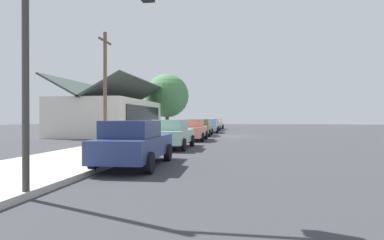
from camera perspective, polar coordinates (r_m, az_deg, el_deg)
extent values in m
plane|color=#38383D|center=(28.79, 7.31, -3.02)|extent=(120.00, 120.00, 0.00)
cube|color=#B2AFA8|center=(29.46, -3.65, -2.79)|extent=(60.00, 4.20, 0.16)
cube|color=navy|center=(10.81, -10.52, -4.94)|extent=(4.60, 1.86, 0.70)
cube|color=navy|center=(10.34, -11.27, -1.68)|extent=(2.23, 1.58, 0.56)
cylinder|color=black|center=(12.44, -12.34, -5.88)|extent=(0.67, 0.24, 0.66)
cylinder|color=black|center=(11.99, -4.57, -6.10)|extent=(0.67, 0.24, 0.66)
cylinder|color=black|center=(9.84, -17.78, -7.52)|extent=(0.67, 0.24, 0.66)
cylinder|color=black|center=(9.27, -8.05, -8.00)|extent=(0.67, 0.24, 0.66)
cube|color=#9ED1BC|center=(16.92, -3.64, -3.04)|extent=(4.54, 1.75, 0.70)
cube|color=#86B1A0|center=(16.46, -3.99, -0.94)|extent=(2.18, 1.53, 0.56)
cylinder|color=black|center=(18.51, -5.30, -3.84)|extent=(0.66, 0.22, 0.66)
cylinder|color=black|center=(18.16, 0.00, -3.92)|extent=(0.66, 0.22, 0.66)
cylinder|color=black|center=(15.81, -7.83, -4.55)|extent=(0.66, 0.22, 0.66)
cylinder|color=black|center=(15.40, -1.65, -4.68)|extent=(0.66, 0.22, 0.66)
cube|color=#EA8C75|center=(22.91, 0.02, -2.17)|extent=(4.34, 1.90, 0.70)
cube|color=tan|center=(22.47, -0.14, -0.61)|extent=(2.09, 1.66, 0.56)
cylinder|color=black|center=(24.40, -1.70, -2.84)|extent=(0.66, 0.23, 0.66)
cylinder|color=black|center=(24.15, 2.67, -2.87)|extent=(0.66, 0.23, 0.66)
cylinder|color=black|center=(21.77, -2.92, -3.22)|extent=(0.66, 0.23, 0.66)
cylinder|color=black|center=(21.49, 1.97, -3.27)|extent=(0.66, 0.23, 0.66)
cube|color=olive|center=(29.12, 1.71, -1.64)|extent=(4.84, 1.93, 0.70)
cube|color=#61683C|center=(28.62, 1.61, -0.41)|extent=(2.34, 1.67, 0.56)
cylinder|color=black|center=(30.72, 0.29, -2.19)|extent=(0.66, 0.23, 0.66)
cylinder|color=black|center=(30.53, 3.73, -2.21)|extent=(0.66, 0.23, 0.66)
cylinder|color=black|center=(27.77, -0.52, -2.46)|extent=(0.66, 0.23, 0.66)
cylinder|color=black|center=(27.56, 3.29, -2.48)|extent=(0.66, 0.23, 0.66)
cube|color=#8CB7E0|center=(35.32, 3.33, -1.30)|extent=(4.81, 1.97, 0.70)
cube|color=#779CBE|center=(34.84, 3.29, -0.29)|extent=(2.33, 1.67, 0.56)
cylinder|color=black|center=(36.87, 2.07, -1.78)|extent=(0.67, 0.24, 0.66)
cylinder|color=black|center=(36.76, 4.88, -1.78)|extent=(0.67, 0.24, 0.66)
cylinder|color=black|center=(33.94, 1.66, -1.96)|extent=(0.67, 0.24, 0.66)
cylinder|color=black|center=(33.82, 4.71, -1.96)|extent=(0.67, 0.24, 0.66)
cube|color=silver|center=(41.43, 3.89, -1.06)|extent=(4.59, 1.88, 0.70)
cube|color=#A0A2A6|center=(40.97, 3.82, -0.20)|extent=(2.22, 1.61, 0.56)
cylinder|color=black|center=(42.95, 2.93, -1.48)|extent=(0.67, 0.24, 0.66)
cylinder|color=black|center=(42.76, 5.27, -1.49)|extent=(0.67, 0.24, 0.66)
cylinder|color=black|center=(40.16, 2.41, -1.61)|extent=(0.67, 0.24, 0.66)
cylinder|color=black|center=(39.95, 4.92, -1.62)|extent=(0.67, 0.24, 0.66)
cube|color=silver|center=(48.05, 4.71, -0.88)|extent=(4.33, 1.82, 0.70)
cube|color=beige|center=(47.61, 4.67, -0.13)|extent=(2.08, 1.60, 0.56)
cylinder|color=black|center=(49.47, 3.77, -1.25)|extent=(0.66, 0.22, 0.66)
cylinder|color=black|center=(49.34, 5.87, -1.25)|extent=(0.66, 0.22, 0.66)
cylinder|color=black|center=(46.79, 3.48, -1.34)|extent=(0.66, 0.22, 0.66)
cylinder|color=black|center=(46.66, 5.70, -1.34)|extent=(0.66, 0.22, 0.66)
cube|color=silver|center=(31.56, -15.02, 0.42)|extent=(12.49, 6.98, 3.47)
cube|color=black|center=(30.31, -8.90, 0.76)|extent=(9.99, 0.08, 1.94)
cube|color=#3F4C47|center=(31.02, -12.06, 5.35)|extent=(13.09, 3.79, 2.11)
cube|color=#3F4C47|center=(32.42, -17.86, 5.12)|extent=(13.09, 3.79, 2.11)
cylinder|color=brown|center=(38.74, -4.71, 0.09)|extent=(0.44, 0.44, 3.05)
sphere|color=#47844C|center=(38.85, -4.71, 4.59)|extent=(5.53, 5.53, 5.53)
cylinder|color=#383833|center=(7.18, -28.91, 7.73)|extent=(0.14, 0.14, 5.20)
cylinder|color=brown|center=(21.38, -16.08, 5.88)|extent=(0.24, 0.24, 7.50)
cube|color=brown|center=(21.91, -16.09, 14.11)|extent=(1.80, 0.12, 0.12)
cylinder|color=red|center=(17.81, -7.36, -3.67)|extent=(0.22, 0.22, 0.55)
sphere|color=red|center=(17.79, -7.37, -2.56)|extent=(0.18, 0.18, 0.18)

